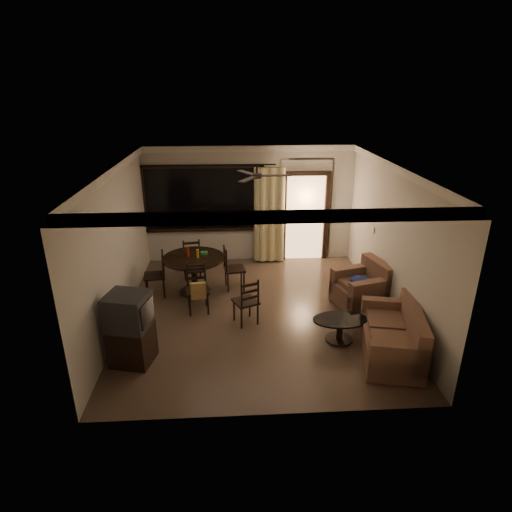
{
  "coord_description": "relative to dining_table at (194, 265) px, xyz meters",
  "views": [
    {
      "loc": [
        -0.46,
        -7.23,
        4.09
      ],
      "look_at": [
        -0.0,
        0.2,
        1.1
      ],
      "focal_mm": 30.0,
      "sensor_mm": 36.0,
      "label": 1
    }
  ],
  "objects": [
    {
      "name": "dining_table",
      "position": [
        0.0,
        0.0,
        0.0
      ],
      "size": [
        1.27,
        1.27,
        1.01
      ],
      "rotation": [
        0.0,
        0.0,
        0.15
      ],
      "color": "black",
      "rests_on": "ground"
    },
    {
      "name": "room_shell",
      "position": [
        1.84,
        0.8,
        1.21
      ],
      "size": [
        5.5,
        6.7,
        5.5
      ],
      "color": "beige",
      "rests_on": "ground"
    },
    {
      "name": "tv_cabinet",
      "position": [
        -0.8,
        -2.4,
        -0.03
      ],
      "size": [
        0.73,
        0.68,
        1.18
      ],
      "rotation": [
        0.0,
        0.0,
        -0.24
      ],
      "color": "black",
      "rests_on": "ground"
    },
    {
      "name": "dining_chair_north",
      "position": [
        -0.12,
        0.78,
        -0.34
      ],
      "size": [
        0.48,
        0.48,
        0.95
      ],
      "rotation": [
        0.0,
        0.0,
        3.29
      ],
      "color": "black",
      "rests_on": "ground"
    },
    {
      "name": "armchair",
      "position": [
        3.35,
        -0.83,
        -0.25
      ],
      "size": [
        1.11,
        1.11,
        0.91
      ],
      "rotation": [
        0.0,
        0.0,
        0.27
      ],
      "color": "#462620",
      "rests_on": "ground"
    },
    {
      "name": "dining_chair_west",
      "position": [
        -0.79,
        -0.12,
        -0.34
      ],
      "size": [
        0.48,
        0.48,
        0.95
      ],
      "rotation": [
        0.0,
        0.0,
        -1.43
      ],
      "color": "black",
      "rests_on": "ground"
    },
    {
      "name": "ground",
      "position": [
        1.25,
        -0.97,
        -0.62
      ],
      "size": [
        5.5,
        5.5,
        0.0
      ],
      "primitive_type": "plane",
      "color": "#7F6651",
      "rests_on": "ground"
    },
    {
      "name": "dining_chair_east",
      "position": [
        0.83,
        0.12,
        -0.34
      ],
      "size": [
        0.48,
        0.48,
        0.95
      ],
      "rotation": [
        0.0,
        0.0,
        1.72
      ],
      "color": "black",
      "rests_on": "ground"
    },
    {
      "name": "coffee_table",
      "position": [
        2.6,
        -2.01,
        -0.35
      ],
      "size": [
        0.94,
        0.57,
        0.41
      ],
      "rotation": [
        0.0,
        0.0,
        0.31
      ],
      "color": "black",
      "rests_on": "ground"
    },
    {
      "name": "dining_chair_south",
      "position": [
        0.12,
        -0.85,
        -0.32
      ],
      "size": [
        0.48,
        0.53,
        0.95
      ],
      "rotation": [
        0.0,
        0.0,
        0.15
      ],
      "color": "black",
      "rests_on": "ground"
    },
    {
      "name": "side_chair",
      "position": [
        1.03,
        -1.33,
        -0.35
      ],
      "size": [
        0.53,
        0.53,
        0.91
      ],
      "rotation": [
        0.0,
        0.0,
        3.55
      ],
      "color": "black",
      "rests_on": "ground"
    },
    {
      "name": "sofa",
      "position": [
        3.36,
        -2.52,
        -0.29
      ],
      "size": [
        1.15,
        1.71,
        0.84
      ],
      "rotation": [
        0.0,
        0.0,
        -0.21
      ],
      "color": "#462620",
      "rests_on": "ground"
    }
  ]
}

